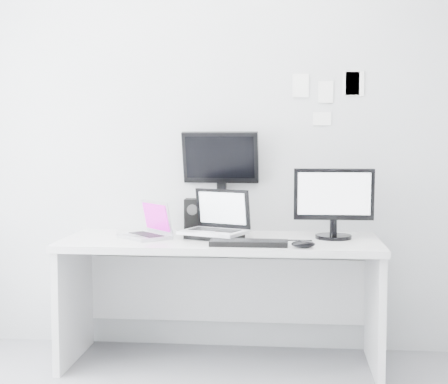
{
  "coord_description": "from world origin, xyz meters",
  "views": [
    {
      "loc": [
        0.38,
        -2.53,
        1.3
      ],
      "look_at": [
        0.02,
        1.23,
        1.0
      ],
      "focal_mm": 53.96,
      "sensor_mm": 36.0,
      "label": 1
    }
  ],
  "objects": [
    {
      "name": "keyboard",
      "position": [
        0.17,
        1.03,
        0.74
      ],
      "size": [
        0.42,
        0.15,
        0.03
      ],
      "primitive_type": "cube",
      "rotation": [
        0.0,
        0.0,
        -0.01
      ],
      "color": "black",
      "rests_on": "desk"
    },
    {
      "name": "wall_note_4",
      "position": [
        0.77,
        1.59,
        1.63
      ],
      "size": [
        0.11,
        0.0,
        0.15
      ],
      "primitive_type": "cube",
      "color": "white",
      "rests_on": "back_wall"
    },
    {
      "name": "wall_note_2",
      "position": [
        0.75,
        1.59,
        1.63
      ],
      "size": [
        0.1,
        0.0,
        0.14
      ],
      "primitive_type": "cube",
      "color": "white",
      "rests_on": "back_wall"
    },
    {
      "name": "speaker",
      "position": [
        -0.19,
        1.5,
        0.83
      ],
      "size": [
        0.13,
        0.13,
        0.21
      ],
      "primitive_type": "cube",
      "rotation": [
        0.0,
        0.0,
        0.38
      ],
      "color": "black",
      "rests_on": "desk"
    },
    {
      "name": "samsung_monitor",
      "position": [
        0.64,
        1.33,
        0.94
      ],
      "size": [
        0.46,
        0.21,
        0.42
      ],
      "primitive_type": "cube",
      "rotation": [
        0.0,
        0.0,
        0.01
      ],
      "color": "black",
      "rests_on": "desk"
    },
    {
      "name": "wall_note_1",
      "position": [
        0.6,
        1.59,
        1.58
      ],
      "size": [
        0.09,
        0.0,
        0.13
      ],
      "primitive_type": "cube",
      "color": "white",
      "rests_on": "back_wall"
    },
    {
      "name": "mouse",
      "position": [
        0.46,
        0.97,
        0.75
      ],
      "size": [
        0.13,
        0.08,
        0.04
      ],
      "primitive_type": "ellipsoid",
      "rotation": [
        0.0,
        0.0,
        0.02
      ],
      "color": "black",
      "rests_on": "desk"
    },
    {
      "name": "wall_note_0",
      "position": [
        0.45,
        1.59,
        1.62
      ],
      "size": [
        0.1,
        0.0,
        0.14
      ],
      "primitive_type": "cube",
      "color": "white",
      "rests_on": "back_wall"
    },
    {
      "name": "desk",
      "position": [
        0.0,
        1.25,
        0.36
      ],
      "size": [
        1.8,
        0.7,
        0.73
      ],
      "primitive_type": "cube",
      "color": "silver",
      "rests_on": "ground"
    },
    {
      "name": "dell_laptop",
      "position": [
        -0.04,
        1.25,
        0.87
      ],
      "size": [
        0.42,
        0.38,
        0.29
      ],
      "primitive_type": "cube",
      "rotation": [
        0.0,
        0.0,
        -0.39
      ],
      "color": "#BABCC2",
      "rests_on": "desk"
    },
    {
      "name": "macbook",
      "position": [
        -0.44,
        1.24,
        0.84
      ],
      "size": [
        0.36,
        0.37,
        0.22
      ],
      "primitive_type": "cube",
      "rotation": [
        0.0,
        0.0,
        -0.84
      ],
      "color": "silver",
      "rests_on": "desk"
    },
    {
      "name": "wall_note_3",
      "position": [
        0.58,
        1.59,
        1.42
      ],
      "size": [
        0.11,
        0.0,
        0.08
      ],
      "primitive_type": "cube",
      "color": "white",
      "rests_on": "back_wall"
    },
    {
      "name": "rear_monitor",
      "position": [
        -0.03,
        1.56,
        1.04
      ],
      "size": [
        0.47,
        0.2,
        0.63
      ],
      "primitive_type": "cube",
      "rotation": [
        0.0,
        0.0,
        -0.07
      ],
      "color": "black",
      "rests_on": "desk"
    },
    {
      "name": "back_wall",
      "position": [
        0.0,
        1.6,
        1.35
      ],
      "size": [
        3.6,
        0.0,
        3.6
      ],
      "primitive_type": "plane",
      "rotation": [
        1.57,
        0.0,
        0.0
      ],
      "color": "#BBBDC0",
      "rests_on": "ground"
    }
  ]
}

